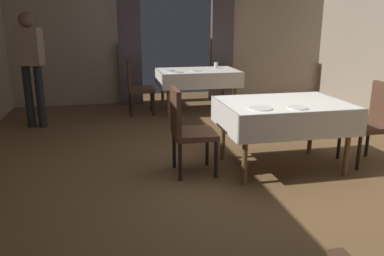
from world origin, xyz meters
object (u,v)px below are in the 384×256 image
dining_table_far (198,75)px  chair_far_left (136,85)px  plate_far_d (169,70)px  plate_mid_a (298,108)px  person_waiter_by_doorway (30,60)px  chair_mid_left (187,127)px  chair_mid_right (373,120)px  dining_table_mid (283,110)px  plate_far_b (196,71)px  plate_far_a (176,72)px  glass_far_c (216,65)px  plate_mid_b (260,108)px

dining_table_far → chair_far_left: (-1.09, 0.01, -0.14)m
dining_table_far → chair_far_left: chair_far_left is taller
dining_table_far → plate_far_d: (-0.52, 0.02, 0.10)m
plate_mid_a → person_waiter_by_doorway: 4.03m
chair_mid_left → plate_mid_a: (1.07, -0.36, 0.24)m
plate_mid_a → chair_far_left: bearing=113.2°
chair_far_left → plate_mid_a: chair_far_left is taller
chair_mid_right → chair_mid_left: 2.14m
chair_mid_right → plate_far_d: (-1.89, 3.00, 0.24)m
dining_table_mid → plate_far_b: plate_far_b is taller
dining_table_mid → chair_far_left: chair_far_left is taller
plate_far_a → person_waiter_by_doorway: person_waiter_by_doorway is taller
plate_mid_a → plate_far_a: same height
dining_table_mid → plate_mid_a: size_ratio=6.83×
chair_mid_right → plate_mid_a: size_ratio=4.65×
glass_far_c → plate_far_d: bearing=-169.4°
chair_mid_left → chair_far_left: 2.90m
dining_table_far → chair_mid_right: (1.37, -2.99, -0.14)m
glass_far_c → person_waiter_by_doorway: bearing=-166.9°
chair_mid_left → chair_far_left: (-0.32, 2.88, 0.00)m
dining_table_mid → chair_mid_left: size_ratio=1.47×
chair_mid_left → chair_far_left: size_ratio=1.00×
plate_mid_b → plate_far_b: (0.02, 3.04, 0.00)m
plate_far_a → chair_mid_right: bearing=-56.4°
chair_mid_right → dining_table_mid: bearing=175.8°
chair_mid_left → plate_far_d: size_ratio=4.69×
chair_mid_left → plate_far_d: (0.25, 2.89, 0.24)m
plate_far_b → glass_far_c: 0.56m
plate_mid_b → plate_far_a: same height
dining_table_mid → plate_mid_a: (-0.00, -0.33, 0.10)m
chair_mid_right → plate_mid_b: 1.48m
plate_far_d → dining_table_mid: bearing=-74.3°
plate_mid_b → person_waiter_by_doorway: 3.72m
dining_table_far → glass_far_c: (0.39, 0.19, 0.15)m
chair_mid_left → plate_mid_a: bearing=-18.8°
dining_table_mid → plate_mid_a: plate_mid_a is taller
chair_mid_right → plate_mid_b: size_ratio=3.88×
chair_far_left → plate_far_b: 1.07m
chair_mid_left → plate_far_b: (0.70, 2.73, 0.24)m
plate_far_a → glass_far_c: glass_far_c is taller
plate_mid_b → plate_far_b: 3.04m
chair_far_left → plate_far_d: (0.57, 0.01, 0.24)m
plate_far_a → plate_far_b: bearing=19.3°
chair_mid_left → glass_far_c: chair_mid_left is taller
chair_mid_right → person_waiter_by_doorway: 4.76m
dining_table_far → plate_far_d: size_ratio=7.14×
dining_table_mid → plate_far_a: plate_far_a is taller
chair_mid_left → person_waiter_by_doorway: 3.07m
dining_table_mid → dining_table_far: bearing=95.9°
dining_table_far → dining_table_mid: bearing=-84.1°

